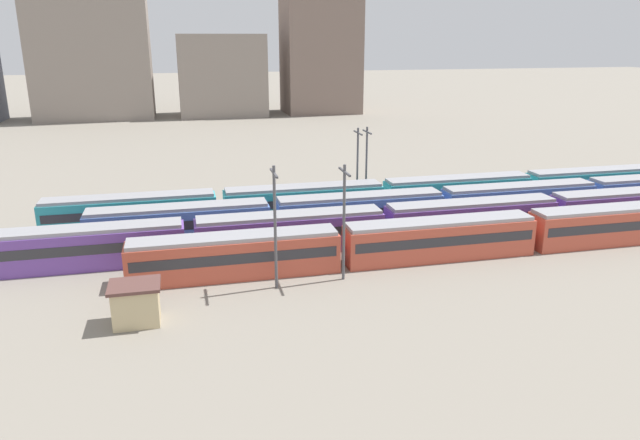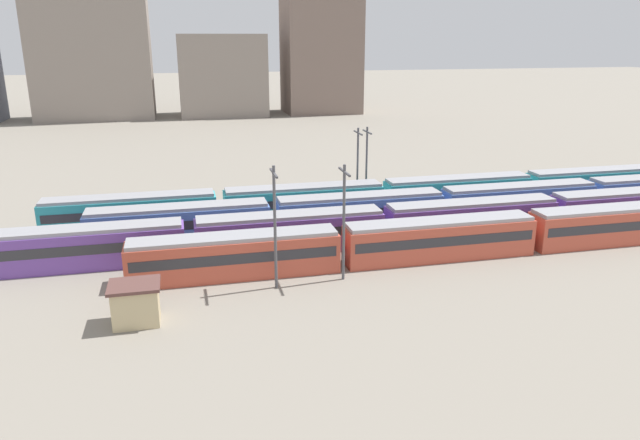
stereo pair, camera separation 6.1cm
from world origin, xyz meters
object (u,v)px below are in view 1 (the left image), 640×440
(catenary_pole_2, at_px, (275,222))
(train_track_3, at_px, (457,192))
(train_track_2, at_px, (518,200))
(train_track_0, at_px, (440,239))
(catenary_pole_3, at_px, (366,163))
(catenary_pole_1, at_px, (357,163))
(catenary_pole_0, at_px, (344,217))
(train_track_1, at_px, (384,225))
(signal_hut, at_px, (136,303))

(catenary_pole_2, bearing_deg, train_track_3, 36.72)
(train_track_2, distance_m, train_track_3, 7.22)
(train_track_0, relative_size, catenary_pole_3, 5.78)
(catenary_pole_1, relative_size, catenary_pole_2, 0.93)
(train_track_3, bearing_deg, train_track_0, -121.03)
(train_track_2, distance_m, catenary_pole_0, 28.00)
(catenary_pole_0, bearing_deg, train_track_1, 51.31)
(train_track_2, distance_m, catenary_pole_2, 33.38)
(catenary_pole_0, bearing_deg, train_track_2, 28.42)
(train_track_3, distance_m, signal_hut, 42.60)
(train_track_2, height_order, catenary_pole_1, catenary_pole_1)
(catenary_pole_2, bearing_deg, train_track_2, 24.25)
(train_track_3, bearing_deg, train_track_1, -141.31)
(signal_hut, bearing_deg, catenary_pole_0, 14.52)
(train_track_1, xyz_separation_m, train_track_3, (12.99, 10.40, 0.00))
(train_track_2, bearing_deg, catenary_pole_3, 152.31)
(catenary_pole_0, xyz_separation_m, signal_hut, (-16.63, -4.31, -3.97))
(train_track_2, height_order, catenary_pole_0, catenary_pole_0)
(catenary_pole_0, distance_m, catenary_pole_2, 5.84)
(catenary_pole_1, relative_size, catenary_pole_3, 0.99)
(train_track_1, bearing_deg, signal_hut, -151.87)
(signal_hut, bearing_deg, catenary_pole_2, 19.85)
(catenary_pole_0, bearing_deg, catenary_pole_2, -176.02)
(catenary_pole_0, height_order, signal_hut, catenary_pole_0)
(train_track_3, height_order, signal_hut, train_track_3)
(train_track_2, height_order, signal_hut, train_track_2)
(catenary_pole_3, bearing_deg, catenary_pole_0, -112.33)
(catenary_pole_3, relative_size, signal_hut, 2.68)
(catenary_pole_1, height_order, catenary_pole_3, catenary_pole_3)
(catenary_pole_2, distance_m, catenary_pole_3, 26.27)
(train_track_1, bearing_deg, catenary_pole_2, -145.48)
(catenary_pole_2, bearing_deg, catenary_pole_3, 56.18)
(train_track_1, relative_size, train_track_3, 0.80)
(train_track_1, bearing_deg, train_track_0, -55.27)
(train_track_0, distance_m, train_track_1, 6.33)
(train_track_3, xyz_separation_m, catenary_pole_2, (-25.23, -18.82, 3.76))
(train_track_3, relative_size, catenary_pole_1, 9.82)
(catenary_pole_1, bearing_deg, train_track_2, -27.05)
(train_track_1, relative_size, signal_hut, 20.75)
(catenary_pole_1, height_order, signal_hut, catenary_pole_1)
(train_track_2, xyz_separation_m, catenary_pole_1, (-16.65, 8.50, 3.40))
(train_track_1, distance_m, catenary_pole_3, 14.04)
(train_track_0, xyz_separation_m, catenary_pole_0, (-10.03, -2.82, 3.62))
(train_track_0, bearing_deg, train_track_3, 58.97)
(train_track_0, relative_size, train_track_1, 0.75)
(train_track_0, height_order, catenary_pole_3, catenary_pole_3)
(train_track_2, bearing_deg, train_track_1, -163.89)
(train_track_0, relative_size, train_track_2, 0.60)
(train_track_1, distance_m, catenary_pole_0, 10.89)
(train_track_3, xyz_separation_m, signal_hut, (-36.03, -22.72, -0.35))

